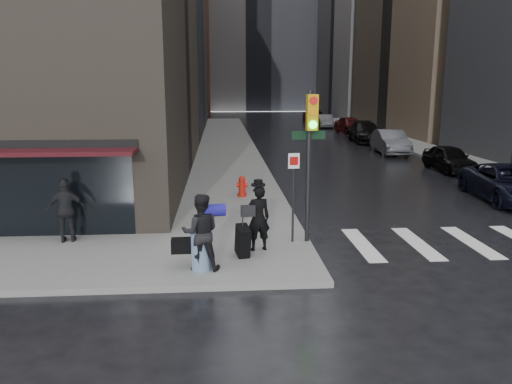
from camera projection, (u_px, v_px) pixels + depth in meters
ground at (241, 260)px, 12.93m from camera, size 140.00×140.00×0.00m
sidewalk_left at (226, 141)px, 39.23m from camera, size 4.00×50.00×0.15m
sidewalk_right at (394, 140)px, 40.18m from camera, size 3.00×50.00×0.15m
crosswalk at (498, 241)px, 14.43m from camera, size 8.50×3.00×0.01m
bldg_left_far at (129, 22)px, 69.70m from camera, size 22.00×20.00×26.00m
bldg_right_far at (411, 24)px, 68.64m from camera, size 22.00×20.00×25.00m
bldg_distant at (256, 16)px, 85.99m from camera, size 40.00×12.00×32.00m
man_overcoat at (255, 222)px, 12.95m from camera, size 0.99×1.13×1.92m
man_jeans at (200, 232)px, 11.64m from camera, size 1.32×0.72×1.84m
man_greycoat at (67, 210)px, 13.74m from camera, size 1.11×0.58×1.80m
traffic_light at (309, 146)px, 13.33m from camera, size 1.03×0.51×4.15m
fire_hydrant at (242, 187)px, 19.48m from camera, size 0.45×0.35×0.81m
parked_car_0 at (509, 183)px, 19.30m from camera, size 2.68×5.16×1.39m
parked_car_1 at (449, 158)px, 25.92m from camera, size 1.60×3.97×1.35m
parked_car_2 at (390, 142)px, 32.41m from camera, size 1.96×4.81×1.55m
parked_car_3 at (365, 132)px, 38.99m from camera, size 2.56×5.50×1.55m
parked_car_4 at (350, 125)px, 45.59m from camera, size 2.29×4.75×1.56m
parked_car_5 at (325, 121)px, 52.11m from camera, size 1.81×4.21×1.35m
parked_car_6 at (314, 116)px, 58.67m from camera, size 2.95×5.54×1.48m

